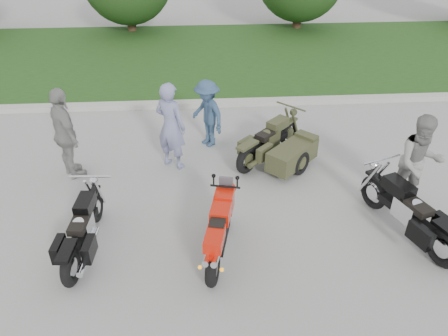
{
  "coord_description": "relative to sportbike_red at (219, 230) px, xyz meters",
  "views": [
    {
      "loc": [
        -0.4,
        -5.31,
        5.15
      ],
      "look_at": [
        0.06,
        1.47,
        0.8
      ],
      "focal_mm": 35.0,
      "sensor_mm": 36.0,
      "label": 1
    }
  ],
  "objects": [
    {
      "name": "person_denim",
      "position": [
        -0.05,
        3.76,
        0.28
      ],
      "size": [
        1.07,
        1.19,
        1.6
      ],
      "primitive_type": "imported",
      "rotation": [
        0.0,
        0.0,
        -0.97
      ],
      "color": "#324B69",
      "rests_on": "ground"
    },
    {
      "name": "sportbike_red",
      "position": [
        0.0,
        0.0,
        0.0
      ],
      "size": [
        0.61,
        1.86,
        0.89
      ],
      "rotation": [
        0.0,
        0.0,
        -0.22
      ],
      "color": "black",
      "rests_on": "ground"
    },
    {
      "name": "cruiser_right",
      "position": [
        3.31,
        0.24,
        -0.06
      ],
      "size": [
        0.98,
        2.26,
        0.91
      ],
      "rotation": [
        0.0,
        0.0,
        0.35
      ],
      "color": "black",
      "rests_on": "ground"
    },
    {
      "name": "curb",
      "position": [
        0.12,
        5.95,
        -0.45
      ],
      "size": [
        60.0,
        0.3,
        0.15
      ],
      "primitive_type": "cube",
      "color": "#AFADA5",
      "rests_on": "ground"
    },
    {
      "name": "cruiser_left",
      "position": [
        -2.23,
        0.22,
        -0.11
      ],
      "size": [
        0.4,
        2.13,
        0.82
      ],
      "rotation": [
        0.0,
        0.0,
        -0.08
      ],
      "color": "black",
      "rests_on": "ground"
    },
    {
      "name": "cruiser_sidecar",
      "position": [
        1.51,
        2.69,
        -0.12
      ],
      "size": [
        1.88,
        1.99,
        0.85
      ],
      "rotation": [
        0.0,
        0.0,
        -0.78
      ],
      "color": "black",
      "rests_on": "ground"
    },
    {
      "name": "person_grey",
      "position": [
        3.73,
        1.15,
        0.41
      ],
      "size": [
        0.93,
        0.74,
        1.87
      ],
      "primitive_type": "imported",
      "rotation": [
        0.0,
        0.0,
        -0.04
      ],
      "color": "gray",
      "rests_on": "ground"
    },
    {
      "name": "grass_strip",
      "position": [
        0.12,
        10.1,
        -0.45
      ],
      "size": [
        60.0,
        8.0,
        0.14
      ],
      "primitive_type": "cube",
      "color": "#2E551D",
      "rests_on": "ground"
    },
    {
      "name": "person_stripe",
      "position": [
        -0.85,
        2.87,
        0.44
      ],
      "size": [
        0.84,
        0.77,
        1.93
      ],
      "primitive_type": "imported",
      "rotation": [
        0.0,
        0.0,
        2.56
      ],
      "color": "#7B7FA7",
      "rests_on": "ground"
    },
    {
      "name": "person_back",
      "position": [
        -2.96,
        2.62,
        0.46
      ],
      "size": [
        1.04,
        1.22,
        1.96
      ],
      "primitive_type": "imported",
      "rotation": [
        0.0,
        0.0,
        2.16
      ],
      "color": "gray",
      "rests_on": "ground"
    },
    {
      "name": "ground",
      "position": [
        0.12,
        -0.05,
        -0.52
      ],
      "size": [
        80.0,
        80.0,
        0.0
      ],
      "primitive_type": "plane",
      "color": "#A0A09B",
      "rests_on": "ground"
    }
  ]
}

